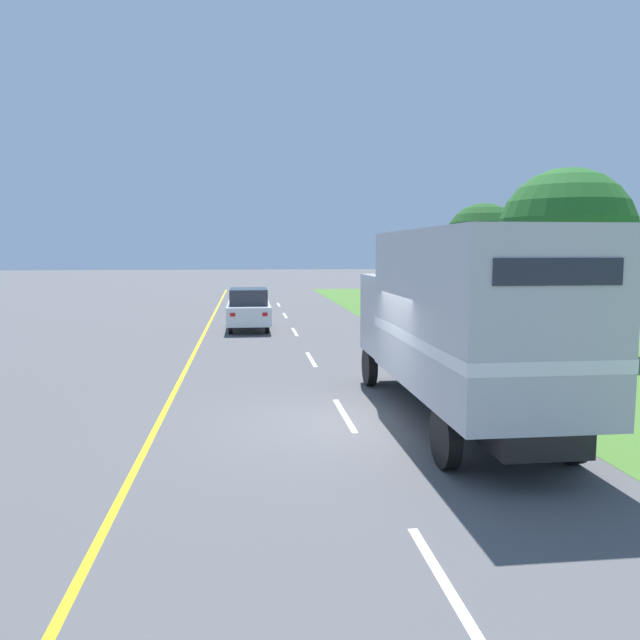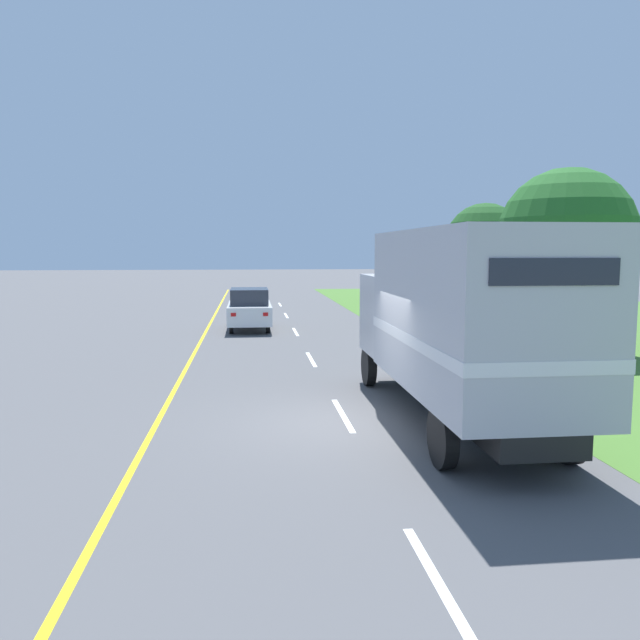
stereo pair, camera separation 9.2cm
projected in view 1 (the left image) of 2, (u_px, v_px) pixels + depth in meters
The scene contains 15 objects.
ground_plane at pixel (349, 423), 12.19m from camera, with size 200.00×200.00×0.00m, color #515154.
grass_shoulder at pixel (618, 330), 26.45m from camera, with size 20.00×59.16×0.01m, color #47752D.
edge_line_yellow at pixel (203, 336), 24.42m from camera, with size 0.12×59.16×0.01m, color yellow.
centre_dash_nearest at pixel (446, 586), 6.25m from camera, with size 0.12×2.60×0.01m, color white.
centre_dash_near at pixel (344, 415), 12.77m from camera, with size 0.12×2.60×0.01m, color white.
centre_dash_mid_a at pixel (311, 359), 19.28m from camera, with size 0.12×2.60×0.01m, color white.
centre_dash_mid_b at pixel (295, 332), 25.80m from camera, with size 0.12×2.60×0.01m, color white.
centre_dash_far at pixel (285, 315), 32.31m from camera, with size 0.12×2.60×0.01m, color white.
centre_dash_farthest at pixel (279, 305), 38.82m from camera, with size 0.12×2.60×0.01m, color white.
horse_trailer_truck at pixel (460, 319), 11.89m from camera, with size 2.40×8.07×3.72m.
lead_car_white at pixel (249, 309), 26.43m from camera, with size 1.80×4.06×1.76m.
highway_sign at pixel (538, 300), 16.92m from camera, with size 2.13×0.09×3.05m.
roadside_tree_near at pixel (566, 236), 20.40m from camera, with size 4.42×4.42×6.03m.
roadside_tree_mid at pixel (483, 242), 30.30m from camera, with size 3.76×3.76×5.65m.
roadside_tree_far at pixel (420, 260), 38.51m from camera, with size 2.87×2.87×4.19m.
Camera 1 is at (-1.95, -11.74, 3.35)m, focal length 35.00 mm.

